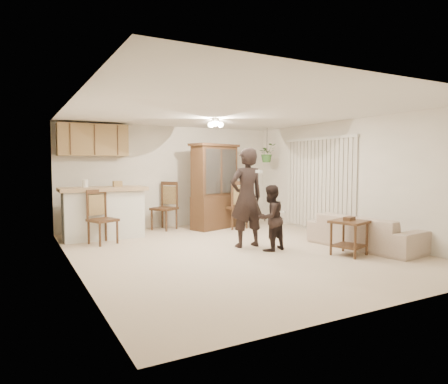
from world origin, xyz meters
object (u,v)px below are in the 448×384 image
adult (247,199)px  chair_bar (103,229)px  side_table (349,237)px  sofa (364,229)px  chair_hutch_right (235,215)px  child (271,214)px  chair_hutch_left (164,216)px  china_hutch (215,187)px

adult → chair_bar: size_ratio=1.69×
side_table → sofa: bearing=22.7°
chair_bar → chair_hutch_right: bearing=-13.7°
side_table → chair_bar: 4.63m
sofa → side_table: 0.74m
adult → child: 0.58m
child → chair_bar: 3.30m
chair_hutch_left → china_hutch: bearing=36.5°
adult → side_table: (1.18, -1.44, -0.59)m
child → adult: bearing=-81.2°
china_hutch → chair_bar: china_hutch is taller
child → chair_hutch_right: child is taller
sofa → chair_hutch_right: 3.32m
adult → chair_bar: 2.88m
china_hutch → side_table: 3.79m
sofa → chair_hutch_left: (-2.57, 3.77, -0.04)m
china_hutch → chair_hutch_right: size_ratio=1.77×
side_table → chair_hutch_left: (-1.88, 4.06, 0.01)m
china_hutch → adult: bearing=-120.6°
child → china_hutch: size_ratio=0.66×
adult → chair_bar: adult is taller
side_table → child: bearing=136.1°
child → chair_hutch_left: child is taller
chair_bar → china_hutch: bearing=-8.7°
chair_hutch_right → chair_hutch_left: bearing=-24.5°
child → chair_hutch_left: (-0.90, 3.11, -0.35)m
side_table → chair_hutch_right: 3.47m
adult → child: bearing=113.8°
adult → side_table: 1.95m
adult → chair_hutch_left: 2.77m
chair_bar → chair_hutch_left: bearing=10.8°
adult → side_table: bearing=130.8°
china_hutch → chair_bar: 2.95m
child → china_hutch: china_hutch is taller
chair_bar → chair_hutch_left: (1.64, 1.04, 0.02)m
child → sofa: bearing=144.8°
adult → chair_hutch_left: bearing=-73.7°
china_hutch → chair_hutch_left: china_hutch is taller
child → chair_hutch_left: size_ratio=1.18×
chair_hutch_left → side_table: bearing=-9.4°
chair_hutch_left → chair_hutch_right: (1.60, -0.59, 0.00)m
child → side_table: 1.41m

